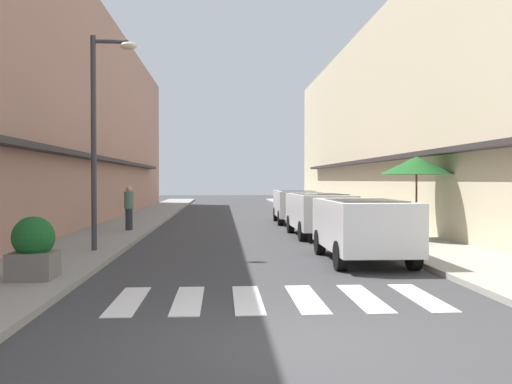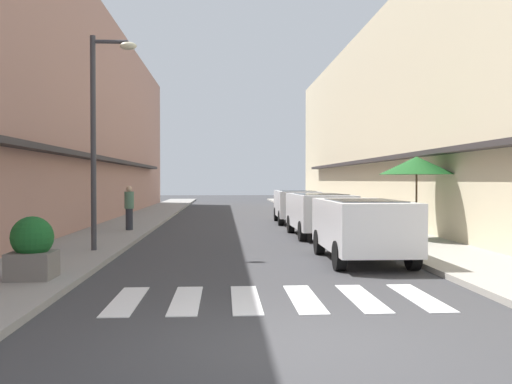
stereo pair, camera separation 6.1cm
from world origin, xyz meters
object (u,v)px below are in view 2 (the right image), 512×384
object	(u,v)px
parked_car_near	(362,223)
pedestrian_walking_near	(129,207)
planter_corner	(32,248)
parked_car_far	(296,203)
parked_car_mid	(319,210)
street_lamp	(100,120)
cafe_umbrella	(417,166)

from	to	relation	value
parked_car_near	pedestrian_walking_near	xyz separation A→B (m)	(-6.69, 7.56, 0.04)
parked_car_near	planter_corner	xyz separation A→B (m)	(-6.78, -2.56, -0.25)
parked_car_far	parked_car_mid	bearing A→B (deg)	-90.00
street_lamp	pedestrian_walking_near	world-z (taller)	street_lamp
parked_car_mid	pedestrian_walking_near	xyz separation A→B (m)	(-6.69, 1.66, 0.04)
pedestrian_walking_near	street_lamp	bearing A→B (deg)	-29.37
cafe_umbrella	pedestrian_walking_near	distance (m)	10.15
cafe_umbrella	parked_car_far	bearing A→B (deg)	108.17
parked_car_far	cafe_umbrella	distance (m)	8.65
street_lamp	cafe_umbrella	size ratio (longest dim) A/B	2.18
street_lamp	parked_car_mid	bearing A→B (deg)	33.49
planter_corner	street_lamp	bearing A→B (deg)	85.30
pedestrian_walking_near	parked_car_far	bearing A→B (deg)	91.50
cafe_umbrella	pedestrian_walking_near	world-z (taller)	cafe_umbrella
pedestrian_walking_near	parked_car_near	bearing A→B (deg)	9.64
parked_car_near	parked_car_far	distance (m)	11.97
street_lamp	pedestrian_walking_near	distance (m)	6.44
parked_car_near	parked_car_far	xyz separation A→B (m)	(0.00, 11.97, 0.00)
parked_car_far	pedestrian_walking_near	bearing A→B (deg)	-146.62
parked_car_mid	parked_car_far	bearing A→B (deg)	90.00
parked_car_mid	planter_corner	distance (m)	10.84
parked_car_mid	planter_corner	world-z (taller)	parked_car_mid
street_lamp	planter_corner	xyz separation A→B (m)	(-0.35, -4.20, -2.81)
street_lamp	parked_car_far	bearing A→B (deg)	58.08
parked_car_near	parked_car_mid	bearing A→B (deg)	90.00
street_lamp	parked_car_near	bearing A→B (deg)	-14.30
planter_corner	pedestrian_walking_near	size ratio (longest dim) A/B	0.71
street_lamp	cafe_umbrella	distance (m)	9.43
parked_car_near	pedestrian_walking_near	bearing A→B (deg)	131.53
parked_car_near	parked_car_mid	xyz separation A→B (m)	(0.00, 5.90, 0.00)
parked_car_far	street_lamp	world-z (taller)	street_lamp
parked_car_mid	cafe_umbrella	xyz separation A→B (m)	(2.66, -2.03, 1.45)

